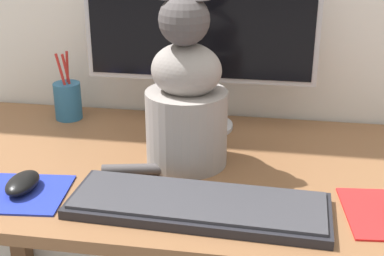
{
  "coord_description": "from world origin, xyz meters",
  "views": [
    {
      "loc": [
        0.21,
        -1.02,
        1.22
      ],
      "look_at": [
        0.05,
        -0.08,
        0.83
      ],
      "focal_mm": 50.0,
      "sensor_mm": 36.0,
      "label": 1
    }
  ],
  "objects_px": {
    "keyboard": "(198,205)",
    "cat": "(186,99)",
    "monitor": "(200,33)",
    "pen_cup": "(68,100)",
    "computer_mouse_left": "(23,183)"
  },
  "relations": [
    {
      "from": "keyboard",
      "to": "cat",
      "type": "relative_size",
      "value": 1.23
    },
    {
      "from": "monitor",
      "to": "pen_cup",
      "type": "relative_size",
      "value": 3.13
    },
    {
      "from": "monitor",
      "to": "computer_mouse_left",
      "type": "height_order",
      "value": "monitor"
    },
    {
      "from": "cat",
      "to": "pen_cup",
      "type": "height_order",
      "value": "cat"
    },
    {
      "from": "monitor",
      "to": "keyboard",
      "type": "xyz_separation_m",
      "value": [
        0.06,
        -0.4,
        -0.23
      ]
    },
    {
      "from": "monitor",
      "to": "cat",
      "type": "height_order",
      "value": "monitor"
    },
    {
      "from": "keyboard",
      "to": "cat",
      "type": "xyz_separation_m",
      "value": [
        -0.06,
        0.19,
        0.14
      ]
    },
    {
      "from": "computer_mouse_left",
      "to": "pen_cup",
      "type": "relative_size",
      "value": 0.53
    },
    {
      "from": "computer_mouse_left",
      "to": "keyboard",
      "type": "bearing_deg",
      "value": -1.94
    },
    {
      "from": "monitor",
      "to": "computer_mouse_left",
      "type": "bearing_deg",
      "value": -126.82
    },
    {
      "from": "keyboard",
      "to": "computer_mouse_left",
      "type": "distance_m",
      "value": 0.35
    },
    {
      "from": "monitor",
      "to": "pen_cup",
      "type": "distance_m",
      "value": 0.4
    },
    {
      "from": "monitor",
      "to": "cat",
      "type": "bearing_deg",
      "value": -89.33
    },
    {
      "from": "cat",
      "to": "keyboard",
      "type": "bearing_deg",
      "value": -65.83
    },
    {
      "from": "keyboard",
      "to": "cat",
      "type": "height_order",
      "value": "cat"
    }
  ]
}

